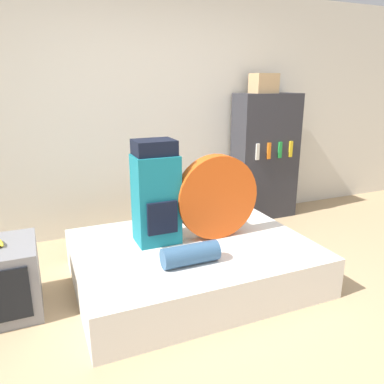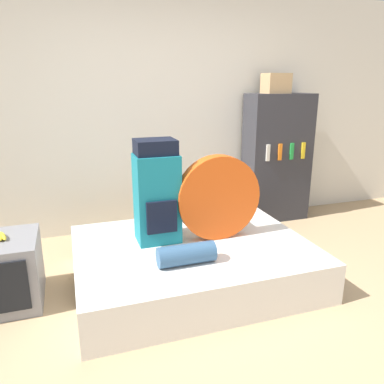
# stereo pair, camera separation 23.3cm
# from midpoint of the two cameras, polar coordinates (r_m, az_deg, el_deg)

# --- Properties ---
(ground_plane) EXTENTS (16.00, 16.00, 0.00)m
(ground_plane) POSITION_cam_midpoint_polar(r_m,az_deg,el_deg) (2.80, 9.03, -19.50)
(ground_plane) COLOR tan
(wall_back) EXTENTS (8.00, 0.05, 2.60)m
(wall_back) POSITION_cam_midpoint_polar(r_m,az_deg,el_deg) (4.23, -3.40, 11.85)
(wall_back) COLOR silver
(wall_back) RESTS_ON ground_plane
(bed) EXTENTS (1.92, 1.46, 0.34)m
(bed) POSITION_cam_midpoint_polar(r_m,az_deg,el_deg) (3.24, 2.17, -10.56)
(bed) COLOR silver
(bed) RESTS_ON ground_plane
(backpack) EXTENTS (0.35, 0.32, 0.86)m
(backpack) POSITION_cam_midpoint_polar(r_m,az_deg,el_deg) (3.09, -3.24, -0.17)
(backpack) COLOR #14707F
(backpack) RESTS_ON bed
(tent_bag) EXTENTS (0.72, 0.12, 0.72)m
(tent_bag) POSITION_cam_midpoint_polar(r_m,az_deg,el_deg) (3.17, 6.11, -0.87)
(tent_bag) COLOR #D14C14
(tent_bag) RESTS_ON bed
(sleeping_roll) EXTENTS (0.43, 0.16, 0.16)m
(sleeping_roll) POSITION_cam_midpoint_polar(r_m,az_deg,el_deg) (2.80, 1.57, -9.50)
(sleeping_roll) COLOR #33567A
(sleeping_roll) RESTS_ON bed
(bookshelf) EXTENTS (0.77, 0.38, 1.51)m
(bookshelf) POSITION_cam_midpoint_polar(r_m,az_deg,el_deg) (4.65, 14.21, 5.00)
(bookshelf) COLOR #2D2D33
(bookshelf) RESTS_ON ground_plane
(cardboard_box) EXTENTS (0.28, 0.22, 0.22)m
(cardboard_box) POSITION_cam_midpoint_polar(r_m,az_deg,el_deg) (4.52, 14.19, 15.76)
(cardboard_box) COLOR tan
(cardboard_box) RESTS_ON bookshelf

